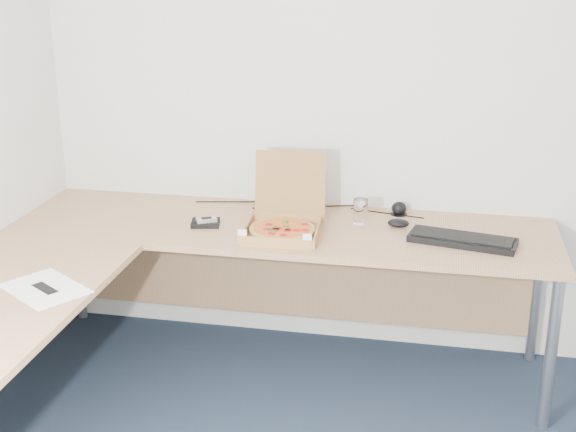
% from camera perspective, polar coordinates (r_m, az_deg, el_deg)
% --- Properties ---
extents(room_shell, '(3.50, 3.50, 2.50)m').
position_cam_1_polar(room_shell, '(2.08, 5.28, -0.89)').
color(room_shell, silver).
rests_on(room_shell, ground).
extents(desk, '(2.50, 2.20, 0.73)m').
position_cam_1_polar(desk, '(3.33, -7.36, -3.22)').
color(desk, tan).
rests_on(desk, ground).
extents(pizza_box, '(0.33, 0.38, 0.33)m').
position_cam_1_polar(pizza_box, '(3.51, -0.36, -0.68)').
color(pizza_box, '#AC7A42').
rests_on(pizza_box, desk).
extents(drinking_glass, '(0.07, 0.07, 0.12)m').
position_cam_1_polar(drinking_glass, '(3.65, 5.31, 0.34)').
color(drinking_glass, white).
rests_on(drinking_glass, desk).
extents(keyboard, '(0.48, 0.25, 0.03)m').
position_cam_1_polar(keyboard, '(3.49, 12.57, -1.72)').
color(keyboard, black).
rests_on(keyboard, desk).
extents(mouse, '(0.11, 0.08, 0.04)m').
position_cam_1_polar(mouse, '(3.64, 8.04, -0.51)').
color(mouse, black).
rests_on(mouse, desk).
extents(wallet, '(0.15, 0.13, 0.02)m').
position_cam_1_polar(wallet, '(3.65, -6.03, -0.50)').
color(wallet, black).
rests_on(wallet, desk).
extents(phone, '(0.10, 0.09, 0.02)m').
position_cam_1_polar(phone, '(3.63, -5.95, -0.28)').
color(phone, '#B2B5BA').
rests_on(phone, wallet).
extents(paper_sheet, '(0.40, 0.37, 0.00)m').
position_cam_1_polar(paper_sheet, '(3.11, -17.27, -5.06)').
color(paper_sheet, white).
rests_on(paper_sheet, desk).
extents(dome_speaker, '(0.08, 0.08, 0.07)m').
position_cam_1_polar(dome_speaker, '(3.80, 8.08, 0.60)').
color(dome_speaker, black).
rests_on(dome_speaker, desk).
extents(cable_bundle, '(0.55, 0.11, 0.01)m').
position_cam_1_polar(cable_bundle, '(3.88, 1.12, 0.68)').
color(cable_bundle, black).
rests_on(cable_bundle, desk).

